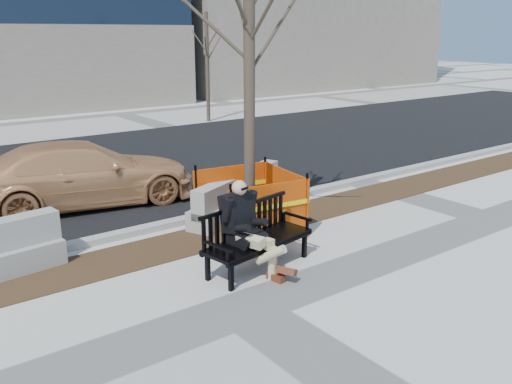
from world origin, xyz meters
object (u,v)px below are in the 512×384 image
(jersey_barrier_right, at_px, (239,213))
(sedan, at_px, (86,204))
(seated_man, at_px, (245,272))
(bench, at_px, (258,268))
(tree_fence, at_px, (250,231))

(jersey_barrier_right, bearing_deg, sedan, 109.15)
(seated_man, bearing_deg, sedan, 88.91)
(seated_man, height_order, sedan, seated_man)
(sedan, bearing_deg, bench, -158.53)
(seated_man, bearing_deg, bench, -11.53)
(tree_fence, xyz_separation_m, sedan, (-1.91, 3.56, 0.00))
(tree_fence, height_order, sedan, tree_fence)
(bench, height_order, sedan, sedan)
(bench, bearing_deg, sedan, 91.83)
(bench, bearing_deg, seated_man, 168.47)
(tree_fence, relative_size, sedan, 1.28)
(sedan, bearing_deg, jersey_barrier_right, -126.76)
(bench, relative_size, jersey_barrier_right, 0.66)
(seated_man, distance_m, sedan, 5.06)
(sedan, height_order, jersey_barrier_right, sedan)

